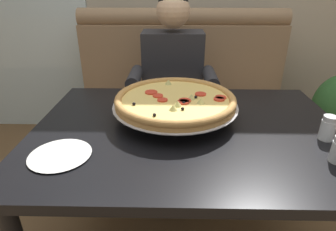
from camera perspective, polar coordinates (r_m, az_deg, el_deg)
The scene contains 8 objects.
booth_bench at distance 2.21m, azimuth 2.85°, elevation 1.26°, with size 1.62×0.78×1.13m.
dining_table at distance 1.25m, azimuth 4.15°, elevation -5.71°, with size 1.33×0.95×0.74m.
diner_main at distance 1.84m, azimuth 0.93°, elevation 6.72°, with size 0.54×0.64×1.27m.
pizza at distance 1.25m, azimuth 1.51°, elevation 3.09°, with size 0.56×0.56×0.12m.
shaker_parmesan at distance 1.26m, azimuth 29.79°, elevation -2.51°, with size 0.06×0.06×0.10m.
plate_near_left at distance 1.08m, azimuth -21.21°, elevation -7.25°, with size 0.22×0.22×0.02m.
patio_chair at distance 3.74m, azimuth -17.85°, elevation 12.31°, with size 0.40×0.40×0.86m.
potted_plant at distance 2.49m, azimuth 30.91°, elevation 0.15°, with size 0.36×0.36×0.70m.
Camera 1 is at (-0.07, -1.06, 1.31)m, focal length 29.84 mm.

